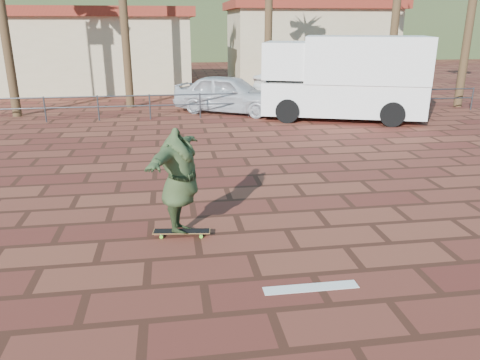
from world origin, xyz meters
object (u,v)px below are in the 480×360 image
(longboard, at_px, (182,232))
(car_white, at_px, (303,82))
(car_silver, at_px, (229,94))
(campervan, at_px, (345,76))
(skateboarder, at_px, (179,181))

(longboard, bearing_deg, car_white, 74.40)
(longboard, distance_m, car_silver, 12.42)
(longboard, xyz_separation_m, campervan, (6.75, 10.14, 1.60))
(longboard, height_order, campervan, campervan)
(campervan, bearing_deg, longboard, -104.85)
(campervan, height_order, car_white, campervan)
(campervan, bearing_deg, skateboarder, -104.85)
(longboard, xyz_separation_m, car_silver, (2.43, 12.16, 0.72))
(longboard, height_order, skateboarder, skateboarder)
(car_white, bearing_deg, skateboarder, 130.33)
(car_white, bearing_deg, campervan, 154.18)
(skateboarder, height_order, car_silver, skateboarder)
(car_white, bearing_deg, car_silver, 102.87)
(skateboarder, distance_m, car_white, 17.02)
(campervan, distance_m, car_silver, 4.85)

